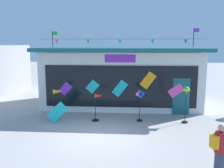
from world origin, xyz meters
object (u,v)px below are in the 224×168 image
Objects in this scene: kite_shop_building at (121,76)px; display_kite_on_ground at (57,112)px; wind_spinner_far_left at (57,98)px; wind_spinner_left at (97,104)px; wind_spinner_center_left at (140,98)px; wind_spinner_center_right at (186,94)px; person_mid_plaza at (220,151)px.

display_kite_on_ground is (-3.00, -4.06, -1.30)m from kite_shop_building.
kite_shop_building is 9.90× the size of display_kite_on_ground.
kite_shop_building is at bearing 53.56° from display_kite_on_ground.
display_kite_on_ground is at bearing -126.44° from kite_shop_building.
wind_spinner_far_left reaches higher than wind_spinner_left.
wind_spinner_left is 2.13m from wind_spinner_center_left.
wind_spinner_far_left is at bearing -130.89° from kite_shop_building.
wind_spinner_center_right is at bearing 4.00° from display_kite_on_ground.
kite_shop_building is 5.95× the size of wind_spinner_center_left.
display_kite_on_ground is (0.13, -0.45, -0.61)m from wind_spinner_far_left.
wind_spinner_center_left reaches higher than wind_spinner_left.
wind_spinner_center_left is at bearing 10.38° from person_mid_plaza.
wind_spinner_center_right is (6.39, -0.01, 0.28)m from wind_spinner_far_left.
kite_shop_building is at bearing 106.36° from wind_spinner_center_left.
person_mid_plaza is 1.72× the size of display_kite_on_ground.
person_mid_plaza is (3.06, -8.86, -0.94)m from kite_shop_building.
person_mid_plaza reaches higher than wind_spinner_far_left.
wind_spinner_left is 4.36m from wind_spinner_center_right.
wind_spinner_center_right reaches higher than wind_spinner_far_left.
person_mid_plaza is at bearing -40.31° from wind_spinner_far_left.
kite_shop_building is at bearing 131.94° from wind_spinner_center_right.
wind_spinner_center_left is 0.90× the size of wind_spinner_center_right.
wind_spinner_far_left is at bearing 105.82° from display_kite_on_ground.
wind_spinner_center_left is 5.68m from person_mid_plaza.
wind_spinner_center_right is 1.08× the size of person_mid_plaza.
person_mid_plaza is (4.12, -5.21, 0.02)m from wind_spinner_left.
kite_shop_building is 5.21m from display_kite_on_ground.
wind_spinner_far_left is at bearing 178.98° from wind_spinner_left.
person_mid_plaza reaches higher than display_kite_on_ground.
person_mid_plaza is (-0.20, -5.23, -0.53)m from wind_spinner_center_right.
display_kite_on_ground is (-6.06, 4.80, -0.36)m from person_mid_plaza.
display_kite_on_ground is at bearing -74.18° from wind_spinner_far_left.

